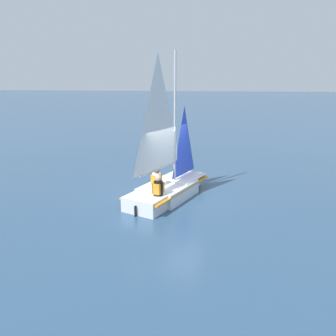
{
  "coord_description": "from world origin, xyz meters",
  "views": [
    {
      "loc": [
        -10.96,
        -1.86,
        4.05
      ],
      "look_at": [
        0.0,
        0.0,
        1.09
      ],
      "focal_mm": 35.0,
      "sensor_mm": 36.0,
      "label": 1
    }
  ],
  "objects": [
    {
      "name": "ground_plane",
      "position": [
        0.0,
        0.0,
        0.0
      ],
      "size": [
        260.0,
        260.0,
        0.0
      ],
      "primitive_type": "plane",
      "color": "#2D4C6B"
    },
    {
      "name": "sailor_helm",
      "position": [
        -0.23,
        0.37,
        0.63
      ],
      "size": [
        0.41,
        0.39,
        1.16
      ],
      "rotation": [
        0.0,
        0.0,
        5.92
      ],
      "color": "black",
      "rests_on": "ground_plane"
    },
    {
      "name": "sailboat_main",
      "position": [
        -0.06,
        0.02,
        0.7
      ],
      "size": [
        4.04,
        2.68,
        5.05
      ],
      "rotation": [
        0.0,
        0.0,
        5.92
      ],
      "color": "silver",
      "rests_on": "ground_plane"
    },
    {
      "name": "sailor_crew",
      "position": [
        -1.17,
        0.11,
        0.62
      ],
      "size": [
        0.41,
        0.39,
        1.16
      ],
      "rotation": [
        0.0,
        0.0,
        5.92
      ],
      "color": "black",
      "rests_on": "ground_plane"
    }
  ]
}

